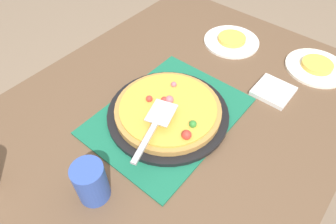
{
  "coord_description": "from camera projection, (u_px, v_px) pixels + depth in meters",
  "views": [
    {
      "loc": [
        0.48,
        0.39,
        1.46
      ],
      "look_at": [
        0.0,
        0.0,
        0.77
      ],
      "focal_mm": 31.9,
      "sensor_mm": 36.0,
      "label": 1
    }
  ],
  "objects": [
    {
      "name": "ground_plane",
      "position": [
        168.0,
        213.0,
        1.5
      ],
      "size": [
        8.0,
        8.0,
        0.0
      ],
      "primitive_type": "plane",
      "color": "#84705B"
    },
    {
      "name": "dining_table",
      "position": [
        168.0,
        137.0,
        1.03
      ],
      "size": [
        1.4,
        1.0,
        0.75
      ],
      "color": "brown",
      "rests_on": "ground_plane"
    },
    {
      "name": "placemat",
      "position": [
        168.0,
        116.0,
        0.94
      ],
      "size": [
        0.48,
        0.36,
        0.01
      ],
      "primitive_type": "cube",
      "color": "#196B4C",
      "rests_on": "dining_table"
    },
    {
      "name": "pizza_pan",
      "position": [
        168.0,
        113.0,
        0.93
      ],
      "size": [
        0.38,
        0.38,
        0.01
      ],
      "primitive_type": "cylinder",
      "color": "black",
      "rests_on": "placemat"
    },
    {
      "name": "pizza",
      "position": [
        168.0,
        109.0,
        0.92
      ],
      "size": [
        0.33,
        0.33,
        0.05
      ],
      "color": "#B78442",
      "rests_on": "pizza_pan"
    },
    {
      "name": "plate_near_left",
      "position": [
        316.0,
        67.0,
        1.09
      ],
      "size": [
        0.22,
        0.22,
        0.01
      ],
      "primitive_type": "cylinder",
      "color": "white",
      "rests_on": "dining_table"
    },
    {
      "name": "plate_far_right",
      "position": [
        231.0,
        41.0,
        1.2
      ],
      "size": [
        0.22,
        0.22,
        0.01
      ],
      "primitive_type": "cylinder",
      "color": "white",
      "rests_on": "dining_table"
    },
    {
      "name": "served_slice_left",
      "position": [
        317.0,
        65.0,
        1.09
      ],
      "size": [
        0.11,
        0.11,
        0.02
      ],
      "primitive_type": "cylinder",
      "color": "#EAB747",
      "rests_on": "plate_near_left"
    },
    {
      "name": "served_slice_right",
      "position": [
        232.0,
        39.0,
        1.19
      ],
      "size": [
        0.11,
        0.11,
        0.02
      ],
      "primitive_type": "cylinder",
      "color": "#EAB747",
      "rests_on": "plate_far_right"
    },
    {
      "name": "cup_near",
      "position": [
        91.0,
        182.0,
        0.72
      ],
      "size": [
        0.08,
        0.08,
        0.12
      ],
      "primitive_type": "cylinder",
      "color": "#3351AD",
      "rests_on": "dining_table"
    },
    {
      "name": "pizza_server",
      "position": [
        155.0,
        125.0,
        0.83
      ],
      "size": [
        0.23,
        0.11,
        0.01
      ],
      "color": "silver",
      "rests_on": "pizza"
    },
    {
      "name": "napkin_stack",
      "position": [
        273.0,
        91.0,
        1.01
      ],
      "size": [
        0.12,
        0.12,
        0.02
      ],
      "primitive_type": "cube",
      "color": "white",
      "rests_on": "dining_table"
    }
  ]
}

